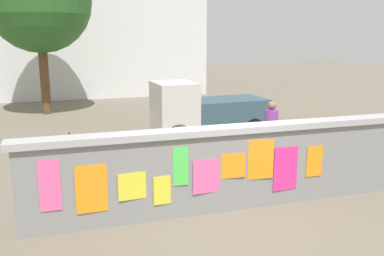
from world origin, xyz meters
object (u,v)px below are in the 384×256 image
auto_rickshaw_truck (204,111)px  tree_roadside (39,1)px  motorcycle (95,148)px  bicycle_near (97,185)px  person_walking (271,126)px

auto_rickshaw_truck → tree_roadside: bearing=128.7°
motorcycle → tree_roadside: bearing=99.3°
auto_rickshaw_truck → motorcycle: auto_rickshaw_truck is taller
auto_rickshaw_truck → tree_roadside: size_ratio=0.55×
auto_rickshaw_truck → bicycle_near: bearing=-131.1°
person_walking → tree_roadside: (-5.70, 9.03, 3.59)m
motorcycle → tree_roadside: 9.07m
auto_rickshaw_truck → person_walking: (0.81, -2.94, 0.09)m
auto_rickshaw_truck → tree_roadside: 8.63m
auto_rickshaw_truck → bicycle_near: 5.72m
motorcycle → bicycle_near: bicycle_near is taller
tree_roadside → auto_rickshaw_truck: bearing=-51.3°
motorcycle → person_walking: 4.54m
tree_roadside → bicycle_near: bearing=-83.7°
person_walking → bicycle_near: bearing=-163.4°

